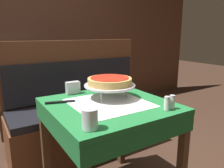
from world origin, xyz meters
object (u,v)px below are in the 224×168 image
(booth_bench, at_px, (83,119))
(condiment_caddy, at_px, (19,69))
(dining_table_rear, at_px, (20,81))
(pepper_shaker, at_px, (172,102))
(pizza_pan_stand, at_px, (110,86))
(napkin_holder, at_px, (73,88))
(salt_shaker, at_px, (167,103))
(deep_dish_pizza, at_px, (110,81))
(dining_table_front, at_px, (109,117))
(pizza_server, at_px, (71,101))
(water_glass_near, at_px, (90,119))

(booth_bench, xyz_separation_m, condiment_caddy, (-0.43, 0.84, 0.44))
(dining_table_rear, bearing_deg, pepper_shaker, -74.77)
(pizza_pan_stand, height_order, napkin_holder, pizza_pan_stand)
(dining_table_rear, bearing_deg, pizza_pan_stand, -77.79)
(dining_table_rear, distance_m, salt_shaker, 2.01)
(deep_dish_pizza, relative_size, condiment_caddy, 1.86)
(napkin_holder, bearing_deg, condiment_caddy, 97.71)
(condiment_caddy, bearing_deg, pizza_pan_stand, -76.92)
(dining_table_front, relative_size, booth_bench, 0.53)
(salt_shaker, bearing_deg, pizza_server, 133.44)
(water_glass_near, relative_size, condiment_caddy, 0.61)
(pizza_pan_stand, distance_m, condiment_caddy, 1.53)
(dining_table_rear, xyz_separation_m, water_glass_near, (-0.01, -1.93, 0.18))
(napkin_holder, bearing_deg, pizza_pan_stand, -53.38)
(booth_bench, xyz_separation_m, salt_shaker, (0.07, -1.04, 0.45))
(salt_shaker, distance_m, pepper_shaker, 0.04)
(dining_table_rear, height_order, booth_bench, booth_bench)
(condiment_caddy, bearing_deg, dining_table_rear, 80.98)
(water_glass_near, distance_m, napkin_holder, 0.64)
(pizza_server, bearing_deg, dining_table_front, -35.50)
(pizza_pan_stand, xyz_separation_m, salt_shaker, (0.15, -0.39, -0.04))
(pizza_pan_stand, relative_size, pepper_shaker, 4.20)
(pizza_pan_stand, xyz_separation_m, condiment_caddy, (-0.34, 1.48, -0.05))
(pepper_shaker, distance_m, napkin_holder, 0.73)
(dining_table_front, distance_m, pizza_server, 0.27)
(pizza_pan_stand, bearing_deg, water_glass_near, -132.06)
(deep_dish_pizza, xyz_separation_m, condiment_caddy, (-0.34, 1.48, -0.09))
(dining_table_rear, distance_m, booth_bench, 1.03)
(dining_table_front, relative_size, water_glass_near, 7.51)
(booth_bench, bearing_deg, condiment_caddy, 117.06)
(dining_table_front, height_order, booth_bench, booth_bench)
(booth_bench, height_order, pizza_pan_stand, booth_bench)
(pizza_pan_stand, distance_m, salt_shaker, 0.42)
(pepper_shaker, bearing_deg, booth_bench, 96.11)
(booth_bench, height_order, pizza_server, booth_bench)
(dining_table_rear, distance_m, deep_dish_pizza, 1.60)
(water_glass_near, relative_size, napkin_holder, 1.00)
(dining_table_rear, bearing_deg, water_glass_near, -90.31)
(napkin_holder, bearing_deg, water_glass_near, -105.31)
(dining_table_rear, relative_size, pepper_shaker, 8.66)
(dining_table_front, xyz_separation_m, pizza_server, (-0.20, 0.14, 0.10))
(deep_dish_pizza, bearing_deg, napkin_holder, 126.62)
(pepper_shaker, bearing_deg, napkin_holder, 120.43)
(dining_table_rear, relative_size, deep_dish_pizza, 2.40)
(booth_bench, height_order, water_glass_near, booth_bench)
(booth_bench, relative_size, napkin_holder, 14.23)
(dining_table_rear, bearing_deg, dining_table_front, -80.66)
(condiment_caddy, bearing_deg, booth_bench, -62.94)
(deep_dish_pizza, xyz_separation_m, pizza_server, (-0.27, 0.05, -0.12))
(pizza_pan_stand, height_order, deep_dish_pizza, deep_dish_pizza)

